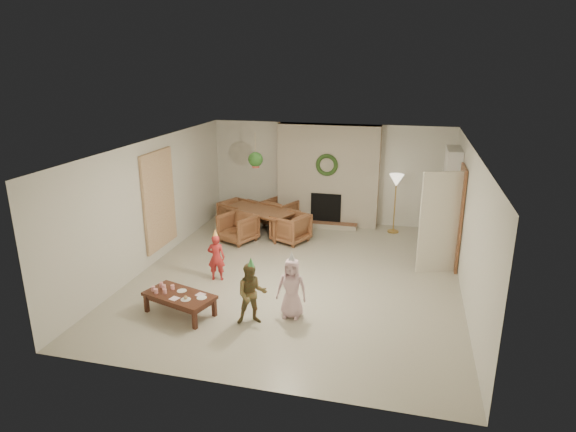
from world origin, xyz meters
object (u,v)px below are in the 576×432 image
(child_red, at_px, (216,257))
(child_pink, at_px, (292,288))
(dining_table, at_px, (260,221))
(coffee_table_top, at_px, (179,296))
(dining_chair_far, at_px, (280,213))
(dining_chair_right, at_px, (291,228))
(child_plaid, at_px, (252,294))
(dining_chair_near, at_px, (238,228))
(dining_chair_left, at_px, (237,214))

(child_red, relative_size, child_pink, 0.90)
(dining_table, relative_size, coffee_table_top, 1.49)
(dining_chair_far, relative_size, child_pink, 0.73)
(child_red, distance_m, child_pink, 1.98)
(dining_chair_far, bearing_deg, child_red, 109.12)
(coffee_table_top, relative_size, child_pink, 1.15)
(dining_table, relative_size, dining_chair_right, 2.34)
(child_red, bearing_deg, dining_chair_right, -121.33)
(child_plaid, bearing_deg, child_pink, 11.21)
(child_red, bearing_deg, child_plaid, 118.88)
(dining_chair_near, relative_size, child_plaid, 0.73)
(dining_chair_far, relative_size, child_red, 0.82)
(dining_table, xyz_separation_m, child_plaid, (1.13, -4.08, 0.20))
(dining_chair_right, xyz_separation_m, child_pink, (0.84, -3.35, 0.17))
(dining_chair_near, bearing_deg, dining_chair_right, 38.66)
(dining_table, height_order, child_plaid, child_plaid)
(dining_chair_right, distance_m, child_plaid, 3.71)
(coffee_table_top, distance_m, child_red, 1.39)
(child_pink, bearing_deg, child_plaid, -148.02)
(child_red, bearing_deg, dining_chair_near, -92.53)
(coffee_table_top, relative_size, child_plaid, 1.15)
(dining_chair_left, distance_m, child_pink, 4.69)
(coffee_table_top, bearing_deg, child_plaid, 18.00)
(dining_chair_near, relative_size, coffee_table_top, 0.63)
(dining_chair_far, relative_size, dining_chair_right, 1.00)
(dining_chair_near, bearing_deg, dining_table, 90.00)
(child_red, xyz_separation_m, child_plaid, (1.14, -1.37, 0.05))
(child_pink, bearing_deg, dining_chair_right, 103.93)
(dining_table, bearing_deg, child_plaid, -49.96)
(dining_chair_far, distance_m, dining_chair_right, 1.20)
(dining_chair_right, bearing_deg, dining_chair_near, -51.34)
(child_plaid, xyz_separation_m, child_pink, (0.55, 0.35, 0.00))
(dining_chair_left, bearing_deg, dining_chair_near, -135.00)
(dining_chair_far, xyz_separation_m, coffee_table_top, (-0.40, -4.78, -0.00))
(dining_table, height_order, coffee_table_top, dining_table)
(dining_chair_left, bearing_deg, dining_chair_far, -45.00)
(child_pink, bearing_deg, child_red, 148.87)
(dining_table, xyz_separation_m, dining_chair_left, (-0.68, 0.31, 0.03))
(dining_chair_far, bearing_deg, dining_table, 90.00)
(dining_table, distance_m, dining_chair_right, 0.94)
(dining_chair_near, distance_m, dining_chair_far, 1.50)
(dining_chair_near, height_order, dining_chair_far, same)
(child_plaid, bearing_deg, dining_chair_far, 78.95)
(dining_chair_left, bearing_deg, dining_chair_right, -90.00)
(child_red, bearing_deg, dining_chair_left, -88.44)
(dining_chair_left, xyz_separation_m, child_pink, (2.37, -4.05, 0.17))
(child_pink, bearing_deg, dining_chair_far, 107.23)
(dining_table, height_order, dining_chair_left, dining_chair_left)
(dining_chair_right, distance_m, child_red, 2.48)
(dining_table, distance_m, dining_chair_near, 0.75)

